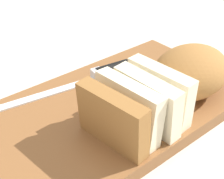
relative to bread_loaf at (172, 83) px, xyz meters
The scene contains 6 objects.
ground_plane 0.12m from the bread_loaf, 39.08° to the right, with size 3.00×3.00×0.00m, color beige.
cutting_board 0.11m from the bread_loaf, 39.08° to the right, with size 0.48×0.27×0.02m, color brown.
bread_loaf is the anchor object (origin of this frame).
bread_knife 0.15m from the bread_loaf, 71.75° to the right, with size 0.29×0.06×0.02m.
crumb_near_knife 0.12m from the bread_loaf, 93.31° to the right, with size 0.01×0.01×0.01m, color #A8753D.
crumb_near_loaf 0.06m from the bread_loaf, 69.27° to the right, with size 0.00×0.00×0.00m, color #A8753D.
Camera 1 is at (0.28, 0.35, 0.36)m, focal length 52.16 mm.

